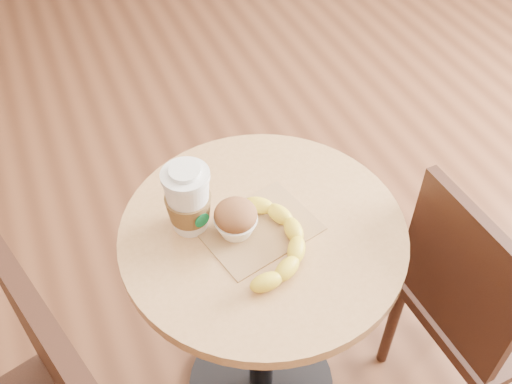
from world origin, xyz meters
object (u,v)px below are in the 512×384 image
muffin (236,219)px  banana (271,239)px  chair_right (477,304)px  cafe_table (262,292)px  coffee_cup (188,201)px

muffin → banana: (0.06, -0.06, -0.02)m
muffin → chair_right: bearing=-22.6°
cafe_table → muffin: (-0.06, 0.01, 0.29)m
chair_right → coffee_cup: size_ratio=4.95×
chair_right → coffee_cup: bearing=62.5°
banana → cafe_table: bearing=111.5°
chair_right → muffin: 0.69m
chair_right → coffee_cup: (-0.64, 0.29, 0.37)m
coffee_cup → muffin: (0.08, -0.06, -0.03)m
cafe_table → banana: bearing=-92.5°
cafe_table → chair_right: bearing=-23.5°
cafe_table → chair_right: chair_right is taller
cafe_table → chair_right: (0.50, -0.22, -0.05)m
chair_right → banana: size_ratio=3.15×
muffin → banana: 0.09m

